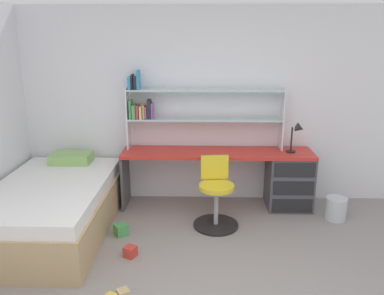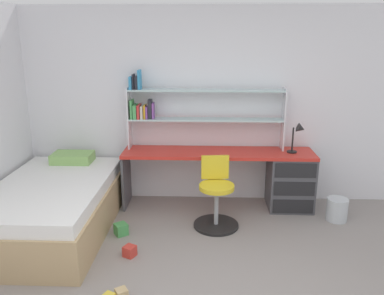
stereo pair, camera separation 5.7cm
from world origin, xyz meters
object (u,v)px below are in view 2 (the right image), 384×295
desk (270,176)px  toy_block_natural_2 (122,294)px  swivel_chair (216,200)px  waste_bin (337,209)px  desk_lamp (299,133)px  toy_block_red_3 (130,251)px  bed_platform (53,207)px  toy_block_green_1 (121,229)px  bookshelf_hutch (185,107)px

desk → toy_block_natural_2: size_ratio=25.68×
swivel_chair → desk: bearing=38.1°
desk → waste_bin: desk is taller
desk_lamp → waste_bin: desk_lamp is taller
swivel_chair → toy_block_natural_2: (-0.81, -1.37, -0.27)m
desk_lamp → toy_block_red_3: 2.42m
desk_lamp → swivel_chair: (-1.00, -0.50, -0.67)m
waste_bin → toy_block_natural_2: size_ratio=2.94×
desk → toy_block_natural_2: 2.46m
desk → toy_block_red_3: bearing=-141.4°
swivel_chair → toy_block_natural_2: bearing=-120.7°
bed_platform → toy_block_natural_2: 1.57m
desk → toy_block_red_3: desk is taller
desk_lamp → toy_block_natural_2: desk_lamp is taller
desk_lamp → swivel_chair: desk_lamp is taller
desk → desk_lamp: 0.65m
toy_block_green_1 → toy_block_natural_2: toy_block_green_1 is taller
bed_platform → toy_block_natural_2: size_ratio=21.73×
desk → swivel_chair: 0.88m
toy_block_red_3 → toy_block_natural_2: bearing=-84.8°
swivel_chair → toy_block_green_1: size_ratio=6.25×
bed_platform → toy_block_green_1: (0.77, -0.07, -0.22)m
toy_block_green_1 → toy_block_red_3: toy_block_green_1 is taller
desk_lamp → toy_block_green_1: 2.38m
toy_block_green_1 → toy_block_red_3: (0.18, -0.43, -0.01)m
swivel_chair → waste_bin: size_ratio=2.94×
bookshelf_hutch → toy_block_green_1: 1.68m
desk_lamp → toy_block_red_3: desk_lamp is taller
swivel_chair → waste_bin: (1.45, 0.18, -0.18)m
waste_bin → toy_block_red_3: waste_bin is taller
desk → bed_platform: size_ratio=1.18×
desk_lamp → toy_block_green_1: desk_lamp is taller
waste_bin → desk: bearing=155.0°
bookshelf_hutch → bed_platform: bearing=-148.6°
bookshelf_hutch → desk_lamp: (1.39, -0.18, -0.28)m
swivel_chair → toy_block_green_1: (-1.05, -0.27, -0.26)m
bed_platform → waste_bin: 3.30m
bookshelf_hutch → waste_bin: bearing=-15.1°
toy_block_green_1 → toy_block_red_3: size_ratio=1.18×
desk → swivel_chair: bearing=-141.9°
swivel_chair → toy_block_red_3: bearing=-141.1°
waste_bin → toy_block_natural_2: 2.75m
desk_lamp → bed_platform: desk_lamp is taller
desk → desk_lamp: (0.32, -0.04, 0.57)m
bed_platform → waste_bin: (3.28, 0.38, -0.15)m
waste_bin → toy_block_red_3: bearing=-159.0°
toy_block_natural_2 → toy_block_red_3: toy_block_red_3 is taller
toy_block_natural_2 → swivel_chair: bearing=59.3°
bookshelf_hutch → waste_bin: size_ratio=7.20×
desk → bed_platform: desk is taller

